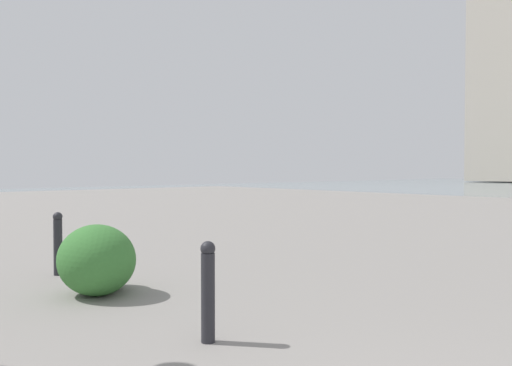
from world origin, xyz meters
TOP-DOWN VIEW (x-y plane):
  - bollard_near at (3.41, -1.09)m, footprint 0.13×0.13m
  - bollard_mid at (7.12, -1.20)m, footprint 0.13×0.13m
  - shrub_low at (5.64, -1.10)m, footprint 0.99×0.89m
  - shrub_round at (5.83, -1.34)m, footprint 0.61×0.55m

SIDE VIEW (x-z plane):
  - shrub_round at x=5.83m, z-range 0.00..0.52m
  - shrub_low at x=5.64m, z-range 0.00..0.84m
  - bollard_near at x=3.41m, z-range 0.02..0.89m
  - bollard_mid at x=7.12m, z-range 0.02..0.91m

